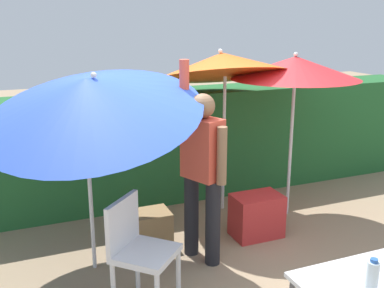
% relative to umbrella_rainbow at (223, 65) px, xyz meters
% --- Properties ---
extents(ground_plane, '(24.00, 24.00, 0.00)m').
position_rel_umbrella_rainbow_xyz_m(ground_plane, '(-0.70, -1.12, -1.73)').
color(ground_plane, '#9E8466').
extents(hedge_row, '(8.00, 0.70, 1.36)m').
position_rel_umbrella_rainbow_xyz_m(hedge_row, '(-0.70, 0.66, -1.05)').
color(hedge_row, '#23602D').
rests_on(hedge_row, ground_plane).
extents(umbrella_rainbow, '(1.52, 1.52, 2.05)m').
position_rel_umbrella_rainbow_xyz_m(umbrella_rainbow, '(0.00, 0.00, 0.00)').
color(umbrella_rainbow, silver).
rests_on(umbrella_rainbow, ground_plane).
extents(umbrella_orange, '(1.41, 1.41, 1.88)m').
position_rel_umbrella_rainbow_xyz_m(umbrella_orange, '(0.67, -0.42, -0.02)').
color(umbrella_orange, silver).
rests_on(umbrella_orange, ground_plane).
extents(umbrella_yellow, '(2.00, 1.92, 2.15)m').
position_rel_umbrella_rainbow_xyz_m(umbrella_yellow, '(-1.62, -0.81, -0.12)').
color(umbrella_yellow, silver).
rests_on(umbrella_yellow, ground_plane).
extents(person_vendor, '(0.35, 0.54, 1.88)m').
position_rel_umbrella_rainbow_xyz_m(person_vendor, '(-0.67, -1.00, -0.80)').
color(person_vendor, black).
rests_on(person_vendor, ground_plane).
extents(chair_plastic, '(0.62, 0.62, 0.89)m').
position_rel_umbrella_rainbow_xyz_m(chair_plastic, '(-1.43, -1.47, -1.22)').
color(chair_plastic, silver).
rests_on(chair_plastic, ground_plane).
extents(cooler_box, '(0.51, 0.34, 0.46)m').
position_rel_umbrella_rainbow_xyz_m(cooler_box, '(0.05, -0.78, -1.50)').
color(cooler_box, red).
rests_on(cooler_box, ground_plane).
extents(crate_cardboard, '(0.40, 0.32, 0.36)m').
position_rel_umbrella_rainbow_xyz_m(crate_cardboard, '(-1.05, -0.55, -1.55)').
color(crate_cardboard, '#9E7A4C').
rests_on(crate_cardboard, ground_plane).
extents(bottle_water, '(0.07, 0.07, 0.24)m').
position_rel_umbrella_rainbow_xyz_m(bottle_water, '(-0.49, -2.94, -0.88)').
color(bottle_water, silver).
rests_on(bottle_water, folding_table).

